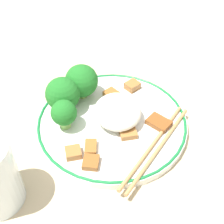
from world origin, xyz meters
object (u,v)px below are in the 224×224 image
plate (112,122)px  chopsticks (156,146)px  broccoli_back_right (64,112)px  broccoli_back_center (63,94)px  broccoli_back_left (82,81)px

plate → chopsticks: size_ratio=1.63×
broccoli_back_right → broccoli_back_center: bearing=-1.4°
broccoli_back_right → chopsticks: size_ratio=0.34×
chopsticks → broccoli_back_left: bearing=35.1°
chopsticks → plate: bearing=39.1°
plate → broccoli_back_right: 0.09m
broccoli_back_left → broccoli_back_center: (-0.03, 0.04, -0.00)m
broccoli_back_left → broccoli_back_center: bearing=128.1°
broccoli_back_center → broccoli_back_right: size_ratio=1.19×
broccoli_back_right → chopsticks: bearing=-118.7°
broccoli_back_center → broccoli_back_right: bearing=178.6°
broccoli_back_right → chopsticks: broccoli_back_right is taller
plate → broccoli_back_right: bearing=87.2°
plate → broccoli_back_center: size_ratio=4.05×
plate → chopsticks: 0.09m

